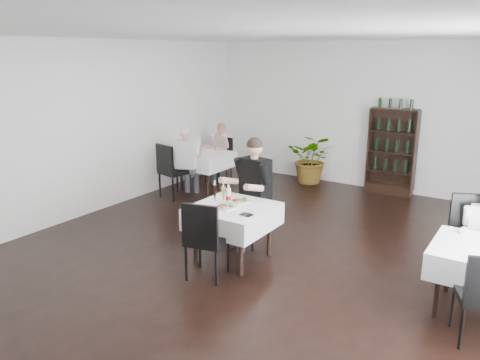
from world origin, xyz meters
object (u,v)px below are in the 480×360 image
at_px(potted_tree, 312,159).
at_px(main_table, 233,216).
at_px(diner_main, 251,184).
at_px(wine_shelf, 392,152).

bearing_deg(potted_tree, main_table, -79.91).
height_order(main_table, diner_main, diner_main).
distance_m(wine_shelf, diner_main, 3.86).
distance_m(wine_shelf, main_table, 4.41).
relative_size(main_table, potted_tree, 0.95).
height_order(wine_shelf, diner_main, wine_shelf).
distance_m(main_table, diner_main, 0.66).
relative_size(main_table, diner_main, 0.64).
xyz_separation_m(wine_shelf, diner_main, (-0.98, -3.73, 0.08)).
bearing_deg(diner_main, wine_shelf, 75.27).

